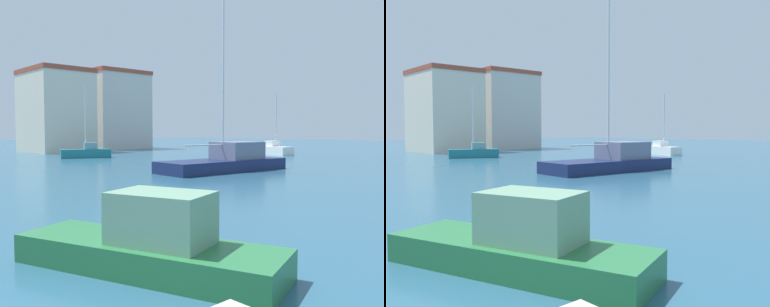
# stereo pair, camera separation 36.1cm
# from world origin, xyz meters

# --- Properties ---
(water) EXTENTS (160.00, 160.00, 0.00)m
(water) POSITION_xyz_m (15.00, 20.00, 0.00)
(water) COLOR #285670
(water) RESTS_ON ground
(sailboat_white_behind_lamppost) EXTENTS (2.70, 4.51, 6.01)m
(sailboat_white_behind_lamppost) POSITION_xyz_m (33.94, 21.64, 0.55)
(sailboat_white_behind_lamppost) COLOR white
(sailboat_white_behind_lamppost) RESTS_ON water
(sailboat_teal_far_left) EXTENTS (4.45, 2.79, 6.32)m
(sailboat_teal_far_left) POSITION_xyz_m (17.70, 30.12, 0.51)
(sailboat_teal_far_left) COLOR #1E707A
(sailboat_teal_far_left) RESTS_ON water
(sailboat_navy_mid_harbor) EXTENTS (8.51, 3.26, 12.10)m
(sailboat_navy_mid_harbor) POSITION_xyz_m (18.19, 13.72, 0.63)
(sailboat_navy_mid_harbor) COLOR #19234C
(sailboat_navy_mid_harbor) RESTS_ON water
(motorboat_green_outer_mooring) EXTENTS (3.08, 5.12, 1.41)m
(motorboat_green_outer_mooring) POSITION_xyz_m (3.84, 2.33, 0.48)
(motorboat_green_outer_mooring) COLOR #28703D
(motorboat_green_outer_mooring) RESTS_ON water
(yacht_club) EXTENTS (6.21, 8.14, 9.28)m
(yacht_club) POSITION_xyz_m (20.45, 42.13, 4.65)
(yacht_club) COLOR beige
(yacht_club) RESTS_ON ground
(harbor_office) EXTENTS (7.60, 9.89, 10.14)m
(harbor_office) POSITION_xyz_m (29.59, 45.78, 5.08)
(harbor_office) COLOR beige
(harbor_office) RESTS_ON ground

